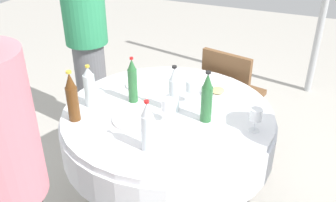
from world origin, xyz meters
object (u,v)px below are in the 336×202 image
object	(u,v)px
bottle_brown_east	(72,98)
bottle_clear_outer	(147,127)
wine_glass_right	(167,106)
bottle_green_right	(133,81)
bottle_green_front	(207,98)
wine_glass_left	(256,115)
person_front	(87,45)
plate_north	(141,84)
plate_inner	(218,92)
bottle_clear_far	(174,90)
plate_mid	(134,119)
person_east	(6,193)
chair_left	(230,91)
bottle_clear_left	(90,87)
dining_table	(168,130)
wine_glass_far	(191,87)

from	to	relation	value
bottle_brown_east	bottle_clear_outer	size ratio (longest dim) A/B	1.08
wine_glass_right	bottle_brown_east	bearing A→B (deg)	110.58
bottle_brown_east	bottle_green_right	size ratio (longest dim) A/B	1.04
bottle_green_front	wine_glass_left	size ratio (longest dim) A/B	2.24
wine_glass_left	bottle_brown_east	bearing A→B (deg)	106.53
person_front	plate_north	bearing A→B (deg)	-86.61
plate_inner	bottle_clear_far	bearing A→B (deg)	148.81
bottle_clear_outer	plate_mid	distance (m)	0.32
bottle_green_front	person_east	bearing A→B (deg)	154.00
plate_north	chair_left	size ratio (longest dim) A/B	0.25
plate_inner	person_front	world-z (taller)	person_front
bottle_clear_left	wine_glass_left	bearing A→B (deg)	-83.46
bottle_clear_far	person_front	bearing A→B (deg)	60.29
dining_table	bottle_clear_far	xyz separation A→B (m)	(0.01, -0.03, 0.29)
bottle_clear_far	bottle_clear_left	distance (m)	0.52
wine_glass_left	person_east	world-z (taller)	person_east
bottle_clear_outer	bottle_green_front	bearing A→B (deg)	-26.20
dining_table	bottle_green_right	xyz separation A→B (m)	(0.02, 0.25, 0.29)
bottle_green_front	bottle_clear_far	distance (m)	0.22
bottle_brown_east	chair_left	world-z (taller)	bottle_brown_east
bottle_green_right	chair_left	xyz separation A→B (m)	(0.79, -0.44, -0.36)
bottle_green_right	wine_glass_far	world-z (taller)	bottle_green_right
plate_north	bottle_green_front	bearing A→B (deg)	-114.61
wine_glass_right	chair_left	world-z (taller)	wine_glass_right
bottle_clear_left	plate_north	world-z (taller)	bottle_clear_left
plate_inner	bottle_green_right	bearing A→B (deg)	122.82
bottle_green_right	wine_glass_left	xyz separation A→B (m)	(-0.04, -0.78, -0.04)
bottle_brown_east	person_east	distance (m)	0.77
bottle_clear_left	person_east	size ratio (longest dim) A/B	0.16
bottle_green_right	chair_left	bearing A→B (deg)	-29.09
bottle_green_right	plate_mid	distance (m)	0.27
bottle_clear_far	wine_glass_right	bearing A→B (deg)	-174.10
dining_table	wine_glass_right	xyz separation A→B (m)	(-0.12, -0.05, 0.26)
bottle_clear_outer	wine_glass_left	bearing A→B (deg)	-50.80
chair_left	bottle_green_right	bearing A→B (deg)	-105.79
bottle_clear_left	bottle_clear_outer	bearing A→B (deg)	-117.40
dining_table	plate_inner	bearing A→B (deg)	-34.32
dining_table	plate_inner	world-z (taller)	plate_inner
bottle_green_front	dining_table	bearing A→B (deg)	86.08
bottle_brown_east	plate_north	size ratio (longest dim) A/B	1.47
person_east	dining_table	bearing A→B (deg)	-90.00
bottle_clear_outer	bottle_green_front	size ratio (longest dim) A/B	0.92
bottle_clear_outer	bottle_clear_far	distance (m)	0.42
dining_table	person_front	size ratio (longest dim) A/B	0.85
bottle_green_right	person_east	distance (m)	1.07
wine_glass_left	plate_mid	distance (m)	0.70
dining_table	wine_glass_right	size ratio (longest dim) A/B	8.83
bottle_clear_outer	plate_inner	bearing A→B (deg)	-12.61
bottle_green_right	plate_mid	size ratio (longest dim) A/B	1.20
bottle_green_front	chair_left	bearing A→B (deg)	3.84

